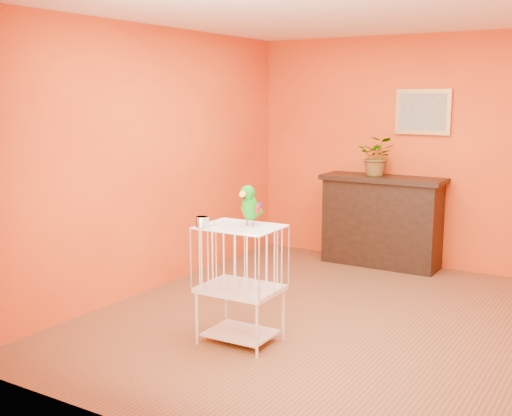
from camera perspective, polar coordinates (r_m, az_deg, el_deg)
The scene contains 8 objects.
ground at distance 5.66m, azimuth 7.09°, elevation -10.02°, with size 4.50×4.50×0.00m, color brown.
room_shell at distance 5.33m, azimuth 7.46°, elevation 6.20°, with size 4.50×4.50×4.50m.
console_cabinet at distance 7.45m, azimuth 11.08°, elevation -1.14°, with size 1.39×0.50×1.03m.
potted_plant at distance 7.38m, azimuth 10.70°, elevation 4.16°, with size 0.40×0.45×0.35m, color #26722D.
framed_picture at distance 7.40m, azimuth 14.61°, elevation 8.27°, with size 0.62×0.04×0.50m.
birdcage at distance 5.03m, azimuth -1.40°, elevation -6.66°, with size 0.62×0.48×0.93m.
feed_cup at distance 4.90m, azimuth -4.83°, elevation -1.21°, with size 0.11×0.11×0.08m, color silver.
parrot at distance 4.93m, azimuth -0.55°, elevation 0.29°, with size 0.16×0.28×0.32m.
Camera 1 is at (2.17, -4.86, 1.92)m, focal length 45.00 mm.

